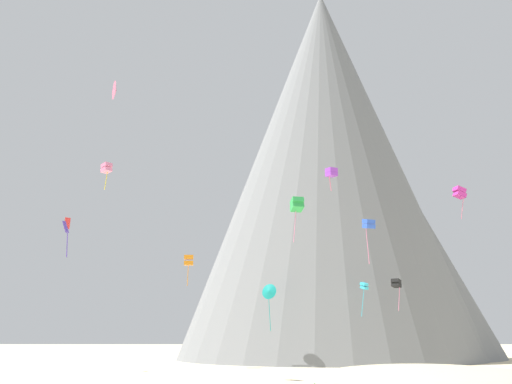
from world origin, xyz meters
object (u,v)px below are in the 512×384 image
(kite_blue_mid, at_px, (369,224))
(kite_orange_low, at_px, (189,260))
(kite_red_mid, at_px, (67,223))
(kite_black_low, at_px, (396,284))
(kite_indigo_mid, at_px, (66,231))
(kite_teal_low, at_px, (269,292))
(kite_magenta_mid, at_px, (460,193))
(kite_green_mid, at_px, (297,205))
(kite_pink_mid, at_px, (107,168))
(rock_massif, at_px, (340,191))
(kite_violet_mid, at_px, (331,172))
(kite_rainbow_high, at_px, (115,90))
(kite_cyan_low, at_px, (364,287))

(kite_blue_mid, height_order, kite_orange_low, kite_blue_mid)
(kite_red_mid, height_order, kite_black_low, kite_red_mid)
(kite_indigo_mid, relative_size, kite_teal_low, 0.56)
(kite_blue_mid, xyz_separation_m, kite_black_low, (5.53, 13.10, -5.54))
(kite_magenta_mid, distance_m, kite_green_mid, 25.71)
(kite_teal_low, height_order, kite_green_mid, kite_green_mid)
(kite_teal_low, bearing_deg, kite_red_mid, -135.35)
(kite_black_low, height_order, kite_pink_mid, kite_pink_mid)
(kite_teal_low, relative_size, kite_pink_mid, 1.85)
(rock_massif, bearing_deg, kite_teal_low, -117.29)
(kite_blue_mid, bearing_deg, kite_indigo_mid, 175.87)
(kite_magenta_mid, relative_size, kite_green_mid, 0.84)
(kite_indigo_mid, height_order, kite_black_low, kite_indigo_mid)
(rock_massif, height_order, kite_teal_low, rock_massif)
(rock_massif, xyz_separation_m, kite_indigo_mid, (-32.62, -50.65, -15.28))
(rock_massif, bearing_deg, kite_pink_mid, -132.27)
(kite_indigo_mid, height_order, kite_teal_low, kite_indigo_mid)
(rock_massif, bearing_deg, kite_green_mid, -105.08)
(kite_blue_mid, bearing_deg, kite_violet_mid, -162.49)
(kite_rainbow_high, relative_size, kite_cyan_low, 0.48)
(kite_pink_mid, bearing_deg, kite_rainbow_high, 57.33)
(kite_magenta_mid, xyz_separation_m, kite_green_mid, (-22.96, -10.92, -3.86))
(kite_rainbow_high, bearing_deg, kite_violet_mid, -111.95)
(rock_massif, bearing_deg, kite_orange_low, -132.38)
(kite_teal_low, xyz_separation_m, kite_green_mid, (3.27, -11.03, 9.62))
(kite_blue_mid, relative_size, kite_pink_mid, 1.51)
(kite_violet_mid, relative_size, kite_black_low, 0.61)
(kite_red_mid, distance_m, kite_black_low, 42.37)
(kite_orange_low, distance_m, kite_cyan_low, 23.47)
(kite_violet_mid, bearing_deg, kite_pink_mid, 130.80)
(kite_teal_low, height_order, kite_black_low, kite_black_low)
(kite_pink_mid, bearing_deg, kite_orange_low, 177.90)
(kite_indigo_mid, relative_size, kite_rainbow_high, 1.63)
(kite_cyan_low, bearing_deg, kite_violet_mid, -149.67)
(kite_black_low, bearing_deg, kite_violet_mid, 93.93)
(kite_indigo_mid, bearing_deg, kite_teal_low, 14.04)
(kite_red_mid, relative_size, kite_orange_low, 0.36)
(kite_red_mid, bearing_deg, kite_indigo_mid, 85.39)
(kite_violet_mid, xyz_separation_m, kite_red_mid, (-31.40, 10.59, -3.64))
(kite_violet_mid, height_order, kite_rainbow_high, kite_rainbow_high)
(kite_blue_mid, height_order, kite_rainbow_high, kite_rainbow_high)
(kite_magenta_mid, bearing_deg, kite_violet_mid, 118.23)
(kite_blue_mid, xyz_separation_m, kite_teal_low, (-10.95, 15.38, -6.49))
(kite_blue_mid, xyz_separation_m, kite_rainbow_high, (-27.91, -4.42, 14.18))
(kite_indigo_mid, relative_size, kite_orange_low, 0.86)
(kite_indigo_mid, bearing_deg, kite_red_mid, 69.11)
(kite_black_low, xyz_separation_m, kite_green_mid, (-13.22, -8.75, 8.67))
(kite_rainbow_high, bearing_deg, kite_teal_low, -64.37)
(kite_green_mid, bearing_deg, kite_orange_low, 129.36)
(kite_indigo_mid, bearing_deg, kite_orange_low, 31.91)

